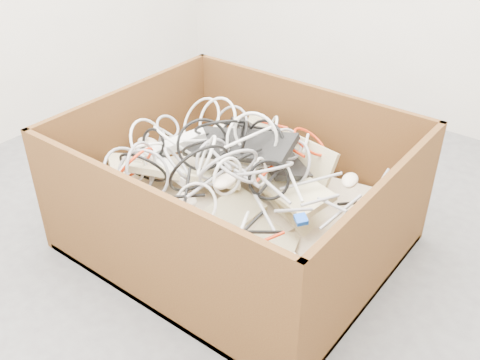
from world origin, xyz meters
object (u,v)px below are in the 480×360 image
Objects in this scene: power_strip_right at (167,168)px; cardboard_box at (234,213)px; power_strip_left at (172,145)px; vga_plug at (301,219)px.

cardboard_box is at bearing 28.60° from power_strip_right.
power_strip_left is at bearing 119.70° from power_strip_right.
power_strip_left is 0.11m from power_strip_right.
power_strip_left is 6.38× the size of vga_plug.
cardboard_box is 0.46m from vga_plug.
cardboard_box is 0.33m from power_strip_right.
cardboard_box is 0.38m from power_strip_left.
vga_plug is at bearing -60.25° from power_strip_left.
power_strip_right is 0.63m from vga_plug.
cardboard_box is 27.14× the size of vga_plug.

